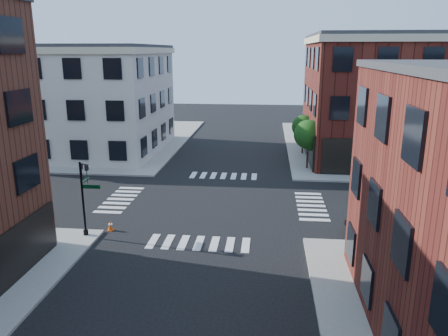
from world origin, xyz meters
TOP-DOWN VIEW (x-y plane):
  - ground at (0.00, 0.00)m, footprint 120.00×120.00m
  - sidewalk_ne at (21.00, 21.00)m, footprint 30.00×30.00m
  - sidewalk_nw at (-21.00, 21.00)m, footprint 30.00×30.00m
  - building_ne at (20.50, 16.00)m, footprint 25.00×16.00m
  - building_nw at (-19.00, 16.00)m, footprint 22.00×16.00m
  - tree_near at (7.56, 9.98)m, footprint 2.69×2.69m
  - tree_far at (7.56, 15.98)m, footprint 2.43×2.43m
  - signal_pole at (-6.72, -6.68)m, footprint 1.29×1.24m
  - box_truck at (13.49, -4.21)m, footprint 8.87×3.60m
  - traffic_cone at (-5.70, -5.70)m, footprint 0.39×0.39m

SIDE VIEW (x-z plane):
  - ground at x=0.00m, z-range 0.00..0.00m
  - sidewalk_ne at x=21.00m, z-range 0.00..0.15m
  - sidewalk_nw at x=-21.00m, z-range 0.00..0.15m
  - traffic_cone at x=-5.70m, z-range -0.01..0.62m
  - box_truck at x=13.49m, z-range 0.08..4.01m
  - signal_pole at x=-6.72m, z-range 0.56..5.16m
  - tree_far at x=7.56m, z-range 0.84..4.91m
  - tree_near at x=7.56m, z-range 0.91..5.41m
  - building_nw at x=-19.00m, z-range 0.00..11.00m
  - building_ne at x=20.50m, z-range 0.00..12.00m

